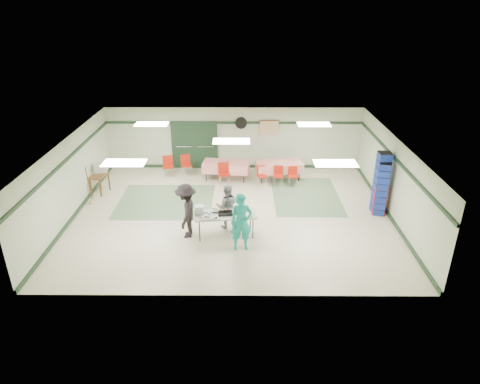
{
  "coord_description": "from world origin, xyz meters",
  "views": [
    {
      "loc": [
        0.36,
        -13.34,
        7.01
      ],
      "look_at": [
        0.28,
        -0.3,
        0.99
      ],
      "focal_mm": 32.0,
      "sensor_mm": 36.0,
      "label": 1
    }
  ],
  "objects_px": {
    "volunteer_dark": "(186,211)",
    "chair_a": "(278,173)",
    "dining_table_b": "(226,166)",
    "crate_stack_red": "(380,200)",
    "office_printer": "(101,167)",
    "chair_c": "(293,174)",
    "volunteer_grey": "(227,206)",
    "chair_b": "(262,173)",
    "broom": "(89,184)",
    "crate_stack_blue_a": "(382,189)",
    "dining_table_a": "(279,166)",
    "crate_stack_blue_b": "(381,183)",
    "volunteer_teal": "(241,222)",
    "printer_table": "(99,178)",
    "serving_table": "(226,215)",
    "chair_d": "(224,171)",
    "chair_loose_a": "(186,163)",
    "chair_loose_b": "(168,164)"
  },
  "relations": [
    {
      "from": "volunteer_teal",
      "to": "broom",
      "type": "bearing_deg",
      "value": 143.13
    },
    {
      "from": "chair_loose_a",
      "to": "office_printer",
      "type": "relative_size",
      "value": 1.99
    },
    {
      "from": "dining_table_b",
      "to": "chair_d",
      "type": "relative_size",
      "value": 2.12
    },
    {
      "from": "volunteer_grey",
      "to": "crate_stack_blue_a",
      "type": "bearing_deg",
      "value": -173.55
    },
    {
      "from": "chair_c",
      "to": "chair_loose_a",
      "type": "height_order",
      "value": "chair_loose_a"
    },
    {
      "from": "dining_table_b",
      "to": "crate_stack_red",
      "type": "xyz_separation_m",
      "value": [
        5.47,
        -3.07,
        -0.02
      ]
    },
    {
      "from": "crate_stack_red",
      "to": "crate_stack_blue_b",
      "type": "relative_size",
      "value": 0.49
    },
    {
      "from": "chair_a",
      "to": "chair_b",
      "type": "relative_size",
      "value": 1.0
    },
    {
      "from": "office_printer",
      "to": "chair_c",
      "type": "bearing_deg",
      "value": -5.24
    },
    {
      "from": "chair_b",
      "to": "crate_stack_blue_a",
      "type": "distance_m",
      "value": 4.77
    },
    {
      "from": "dining_table_b",
      "to": "chair_a",
      "type": "bearing_deg",
      "value": -8.24
    },
    {
      "from": "serving_table",
      "to": "chair_c",
      "type": "relative_size",
      "value": 2.56
    },
    {
      "from": "volunteer_grey",
      "to": "crate_stack_red",
      "type": "distance_m",
      "value": 5.38
    },
    {
      "from": "volunteer_grey",
      "to": "chair_c",
      "type": "height_order",
      "value": "volunteer_grey"
    },
    {
      "from": "volunteer_dark",
      "to": "chair_a",
      "type": "relative_size",
      "value": 2.21
    },
    {
      "from": "crate_stack_blue_b",
      "to": "chair_a",
      "type": "bearing_deg",
      "value": 144.75
    },
    {
      "from": "volunteer_grey",
      "to": "volunteer_dark",
      "type": "xyz_separation_m",
      "value": [
        -1.25,
        -0.6,
        0.13
      ]
    },
    {
      "from": "volunteer_teal",
      "to": "chair_loose_b",
      "type": "distance_m",
      "value": 6.49
    },
    {
      "from": "crate_stack_blue_a",
      "to": "office_printer",
      "type": "height_order",
      "value": "crate_stack_blue_a"
    },
    {
      "from": "crate_stack_red",
      "to": "broom",
      "type": "bearing_deg",
      "value": 175.62
    },
    {
      "from": "chair_a",
      "to": "dining_table_b",
      "type": "bearing_deg",
      "value": 168.4
    },
    {
      "from": "serving_table",
      "to": "dining_table_a",
      "type": "distance_m",
      "value": 5.03
    },
    {
      "from": "chair_b",
      "to": "chair_loose_a",
      "type": "distance_m",
      "value": 3.34
    },
    {
      "from": "volunteer_grey",
      "to": "broom",
      "type": "bearing_deg",
      "value": -22.57
    },
    {
      "from": "chair_a",
      "to": "printer_table",
      "type": "height_order",
      "value": "chair_a"
    },
    {
      "from": "serving_table",
      "to": "dining_table_b",
      "type": "distance_m",
      "value": 4.6
    },
    {
      "from": "dining_table_a",
      "to": "crate_stack_blue_b",
      "type": "relative_size",
      "value": 0.88
    },
    {
      "from": "dining_table_b",
      "to": "broom",
      "type": "relative_size",
      "value": 1.37
    },
    {
      "from": "chair_c",
      "to": "office_printer",
      "type": "height_order",
      "value": "office_printer"
    },
    {
      "from": "volunteer_grey",
      "to": "crate_stack_red",
      "type": "xyz_separation_m",
      "value": [
        5.29,
        0.97,
        -0.21
      ]
    },
    {
      "from": "volunteer_teal",
      "to": "dining_table_a",
      "type": "xyz_separation_m",
      "value": [
        1.55,
        5.4,
        -0.33
      ]
    },
    {
      "from": "dining_table_b",
      "to": "chair_b",
      "type": "bearing_deg",
      "value": -14.7
    },
    {
      "from": "serving_table",
      "to": "chair_loose_a",
      "type": "height_order",
      "value": "chair_loose_a"
    },
    {
      "from": "volunteer_teal",
      "to": "chair_a",
      "type": "bearing_deg",
      "value": 65.43
    },
    {
      "from": "chair_c",
      "to": "crate_stack_blue_a",
      "type": "bearing_deg",
      "value": -45.12
    },
    {
      "from": "volunteer_teal",
      "to": "serving_table",
      "type": "bearing_deg",
      "value": 114.33
    },
    {
      "from": "dining_table_b",
      "to": "chair_a",
      "type": "distance_m",
      "value": 2.2
    },
    {
      "from": "volunteer_teal",
      "to": "broom",
      "type": "height_order",
      "value": "volunteer_teal"
    },
    {
      "from": "crate_stack_blue_b",
      "to": "volunteer_grey",
      "type": "bearing_deg",
      "value": -168.19
    },
    {
      "from": "chair_c",
      "to": "volunteer_dark",
      "type": "bearing_deg",
      "value": -135.33
    },
    {
      "from": "crate_stack_blue_a",
      "to": "crate_stack_red",
      "type": "xyz_separation_m",
      "value": [
        0.0,
        0.04,
        -0.42
      ]
    },
    {
      "from": "chair_b",
      "to": "chair_loose_b",
      "type": "xyz_separation_m",
      "value": [
        -3.91,
        0.86,
        0.06
      ]
    },
    {
      "from": "chair_a",
      "to": "office_printer",
      "type": "relative_size",
      "value": 1.83
    },
    {
      "from": "crate_stack_blue_a",
      "to": "printer_table",
      "type": "distance_m",
      "value": 10.45
    },
    {
      "from": "dining_table_b",
      "to": "chair_c",
      "type": "height_order",
      "value": "chair_c"
    },
    {
      "from": "chair_b",
      "to": "chair_a",
      "type": "bearing_deg",
      "value": -9.13
    },
    {
      "from": "crate_stack_blue_a",
      "to": "chair_a",
      "type": "bearing_deg",
      "value": 142.75
    },
    {
      "from": "dining_table_a",
      "to": "chair_b",
      "type": "distance_m",
      "value": 0.95
    },
    {
      "from": "volunteer_grey",
      "to": "volunteer_dark",
      "type": "height_order",
      "value": "volunteer_dark"
    },
    {
      "from": "serving_table",
      "to": "chair_d",
      "type": "relative_size",
      "value": 2.16
    }
  ]
}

